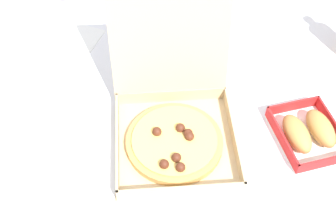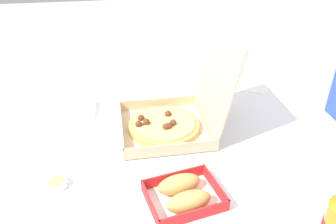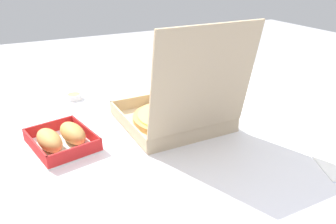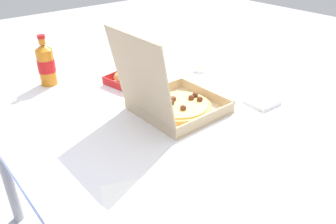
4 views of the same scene
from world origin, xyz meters
name	(u,v)px [view 1 (image 1 of 4)]	position (x,y,z in m)	size (l,w,h in m)	color
dining_table	(171,128)	(0.00, 0.00, 0.65)	(1.38, 1.04, 0.71)	white
chair	(159,8)	(0.00, 0.75, 0.48)	(0.44, 0.44, 0.83)	#2D4CAD
pizza_box_open	(175,123)	(0.00, -0.07, 0.76)	(0.30, 0.36, 0.34)	tan
bread_side_box	(308,132)	(0.34, -0.10, 0.74)	(0.18, 0.22, 0.06)	white
paper_menu	(65,38)	(-0.31, 0.33, 0.71)	(0.21, 0.15, 0.00)	white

